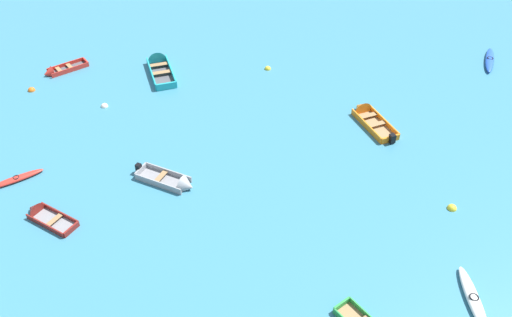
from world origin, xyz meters
TOP-DOWN VIEW (x-y plane):
  - kayak_red_far_left at (-12.40, 18.27)m, footprint 2.47×2.18m
  - rowboat_grey_far_right at (-3.96, 18.94)m, footprint 3.50×2.03m
  - rowboat_turquoise_outer_right at (-7.97, 30.77)m, footprint 3.04×4.54m
  - rowboat_maroon_back_row_center at (-10.00, 15.95)m, footprint 3.05×2.06m
  - kayak_white_back_row_right at (10.17, 13.30)m, footprint 1.05×3.50m
  - rowboat_orange_midfield_right at (6.23, 26.29)m, footprint 2.91×3.90m
  - kayak_blue_near_camera at (15.17, 34.26)m, footprint 1.38×3.66m
  - rowboat_red_midfield_left at (-14.70, 29.17)m, footprint 2.79×2.73m
  - mooring_buoy_outer_edge at (-15.50, 26.81)m, footprint 0.47×0.47m
  - mooring_buoy_between_boats_right at (-10.12, 25.58)m, footprint 0.45×0.45m
  - mooring_buoy_central at (-0.37, 31.41)m, footprint 0.44×0.44m
  - mooring_buoy_trailing at (10.19, 18.86)m, footprint 0.48×0.48m

SIDE VIEW (x-z plane):
  - mooring_buoy_outer_edge at x=-15.50m, z-range -0.23..0.23m
  - mooring_buoy_between_boats_right at x=-10.12m, z-range -0.22..0.22m
  - mooring_buoy_central at x=-0.37m, z-range -0.22..0.22m
  - mooring_buoy_trailing at x=10.19m, z-range -0.24..0.24m
  - kayak_red_far_left at x=-12.40m, z-range -0.01..0.27m
  - rowboat_maroon_back_row_center at x=-10.00m, z-range -0.33..0.59m
  - rowboat_red_midfield_left at x=-14.70m, z-range -0.28..0.57m
  - kayak_white_back_row_right at x=10.17m, z-range -0.01..0.32m
  - kayak_blue_near_camera at x=15.17m, z-range -0.01..0.34m
  - rowboat_grey_far_right at x=-3.96m, z-range -0.33..0.67m
  - rowboat_orange_midfield_right at x=6.23m, z-range -0.40..0.76m
  - rowboat_turquoise_outer_right at x=-7.97m, z-range -0.43..0.86m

